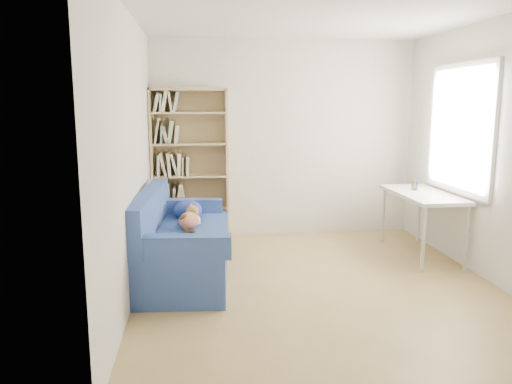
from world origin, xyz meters
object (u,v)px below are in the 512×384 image
Objects in this scene: pen_cup at (415,185)px; sofa at (180,244)px; desk at (423,199)px; bookshelf at (190,172)px.

sofa is at bearing -167.99° from pen_cup.
sofa reaches higher than desk.
bookshelf reaches higher than pen_cup.
pen_cup reaches higher than desk.
pen_cup is at bearing 95.99° from desk.
pen_cup is (-0.02, 0.18, 0.13)m from desk.
pen_cup is at bearing -17.31° from bookshelf.
pen_cup is at bearing 15.78° from sofa.
bookshelf is 12.93× the size of pen_cup.
sofa reaches higher than pen_cup.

